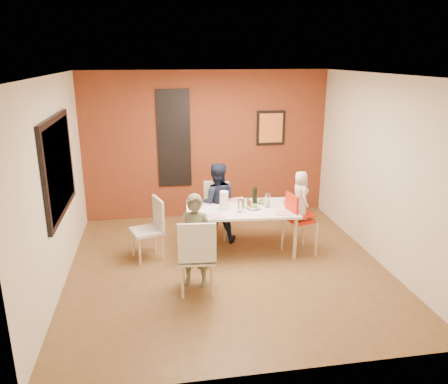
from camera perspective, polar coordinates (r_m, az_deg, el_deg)
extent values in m
plane|color=brown|center=(6.43, 0.44, -9.76)|extent=(4.50, 4.50, 0.00)
cube|color=white|center=(5.73, 0.51, 15.04)|extent=(4.50, 4.50, 0.02)
cube|color=beige|center=(8.11, -2.27, 6.10)|extent=(4.50, 0.02, 2.70)
cube|color=beige|center=(3.87, 6.24, -6.91)|extent=(4.50, 0.02, 2.70)
cube|color=beige|center=(5.99, -21.24, 0.84)|extent=(0.02, 4.50, 2.70)
cube|color=beige|center=(6.69, 19.84, 2.64)|extent=(0.02, 4.50, 2.70)
cube|color=maroon|center=(8.09, -2.25, 6.07)|extent=(4.50, 0.02, 2.70)
cube|color=black|center=(6.13, -20.82, 3.17)|extent=(0.05, 1.70, 1.30)
cube|color=black|center=(6.12, -20.68, 3.18)|extent=(0.02, 1.55, 1.15)
cube|color=#B3BCC3|center=(7.99, -6.55, 6.93)|extent=(0.55, 0.03, 1.70)
cube|color=black|center=(7.99, -6.55, 6.93)|extent=(0.60, 0.03, 1.76)
cube|color=black|center=(8.25, 6.13, 8.33)|extent=(0.54, 0.03, 0.64)
cube|color=orange|center=(8.23, 6.15, 8.31)|extent=(0.44, 0.01, 0.54)
cube|color=white|center=(6.71, 2.27, -2.25)|extent=(1.74, 1.06, 0.04)
cylinder|color=#C9B096|center=(6.43, -4.14, -6.55)|extent=(0.06, 0.06, 0.66)
cylinder|color=#C9B096|center=(7.15, -4.27, -4.01)|extent=(0.06, 0.06, 0.66)
cylinder|color=#C9B096|center=(6.62, 9.28, -6.01)|extent=(0.06, 0.06, 0.66)
cylinder|color=#C9B096|center=(7.33, 7.80, -3.60)|extent=(0.06, 0.06, 0.66)
cube|color=silver|center=(5.65, -3.53, -8.40)|extent=(0.51, 0.51, 0.05)
cube|color=silver|center=(5.34, -3.55, -6.81)|extent=(0.47, 0.08, 0.53)
cylinder|color=beige|center=(5.94, -1.64, -9.72)|extent=(0.04, 0.04, 0.46)
cylinder|color=beige|center=(5.60, -1.44, -11.51)|extent=(0.04, 0.04, 0.46)
cylinder|color=beige|center=(5.93, -5.40, -9.81)|extent=(0.04, 0.04, 0.46)
cylinder|color=beige|center=(5.59, -5.46, -11.60)|extent=(0.04, 0.04, 0.46)
cube|color=silver|center=(7.28, -1.15, -2.68)|extent=(0.52, 0.52, 0.05)
cube|color=silver|center=(7.39, -0.99, -0.40)|extent=(0.42, 0.15, 0.48)
cylinder|color=beige|center=(7.22, -2.68, -4.80)|extent=(0.03, 0.03, 0.42)
cylinder|color=beige|center=(7.55, -2.31, -3.80)|extent=(0.03, 0.03, 0.42)
cylinder|color=beige|center=(7.19, 0.09, -4.90)|extent=(0.03, 0.03, 0.42)
cylinder|color=beige|center=(7.51, 0.33, -3.90)|extent=(0.03, 0.03, 0.42)
cube|color=beige|center=(6.62, -10.05, -5.04)|extent=(0.54, 0.54, 0.05)
cube|color=beige|center=(6.59, -8.55, -2.81)|extent=(0.17, 0.42, 0.49)
cylinder|color=#CBB197|center=(6.83, -11.81, -6.54)|extent=(0.04, 0.04, 0.42)
cylinder|color=#CBB197|center=(6.91, -9.01, -6.05)|extent=(0.04, 0.04, 0.42)
cylinder|color=#CBB197|center=(6.52, -10.96, -7.67)|extent=(0.04, 0.04, 0.42)
cylinder|color=#CBB197|center=(6.61, -8.03, -7.14)|extent=(0.04, 0.04, 0.42)
cube|color=red|center=(6.75, 9.92, -3.58)|extent=(0.40, 0.40, 0.05)
cube|color=red|center=(6.60, 8.82, -1.95)|extent=(0.10, 0.34, 0.40)
cube|color=red|center=(6.72, 9.96, -2.82)|extent=(0.40, 0.40, 0.02)
cylinder|color=beige|center=(6.80, 11.99, -6.14)|extent=(0.03, 0.03, 0.52)
cylinder|color=beige|center=(6.62, 9.20, -6.67)|extent=(0.03, 0.03, 0.52)
cylinder|color=beige|center=(7.10, 10.34, -5.03)|extent=(0.03, 0.03, 0.52)
cylinder|color=beige|center=(6.92, 7.63, -5.50)|extent=(0.03, 0.03, 0.52)
imported|color=brown|center=(5.73, -3.73, -6.38)|extent=(0.53, 0.43, 1.26)
imported|color=black|center=(7.06, -0.98, -1.41)|extent=(0.68, 0.55, 1.32)
imported|color=beige|center=(6.62, 9.93, -0.42)|extent=(0.27, 0.38, 0.73)
cube|color=white|center=(6.36, -0.97, -3.14)|extent=(0.26, 0.26, 0.01)
cube|color=white|center=(7.05, 1.91, -1.04)|extent=(0.28, 0.28, 0.01)
cube|color=white|center=(6.53, 7.87, -2.74)|extent=(0.30, 0.30, 0.01)
cube|color=silver|center=(6.91, -2.83, -1.45)|extent=(0.22, 0.22, 0.01)
imported|color=white|center=(6.66, 3.86, -2.05)|extent=(0.27, 0.27, 0.05)
imported|color=silver|center=(6.94, 5.14, -1.25)|extent=(0.27, 0.27, 0.05)
cylinder|color=black|center=(6.78, 4.05, -0.63)|extent=(0.08, 0.08, 0.29)
cylinder|color=silver|center=(6.50, 2.10, -1.83)|extent=(0.07, 0.07, 0.20)
cylinder|color=silver|center=(6.74, 5.71, -1.07)|extent=(0.08, 0.08, 0.22)
cylinder|color=white|center=(6.57, 0.00, -1.16)|extent=(0.13, 0.13, 0.29)
cylinder|color=red|center=(6.64, 3.41, -1.66)|extent=(0.04, 0.04, 0.14)
cylinder|color=#2D7727|center=(6.69, 3.13, -1.46)|extent=(0.04, 0.04, 0.16)
cylinder|color=brown|center=(6.67, 2.52, -1.53)|extent=(0.04, 0.04, 0.15)
cylinder|color=orange|center=(6.84, 8.01, -1.38)|extent=(0.06, 0.06, 0.11)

